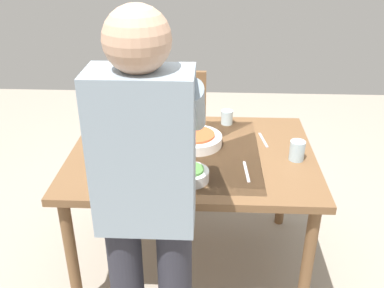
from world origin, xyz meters
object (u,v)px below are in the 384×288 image
chair_near (179,125)px  wine_glass_left (94,143)px  water_cup_near_right (297,151)px  serving_bowl_pasta (195,139)px  wine_bottle (149,150)px  water_cup_near_left (227,117)px  person_server (147,201)px  dining_table (192,165)px  side_bowl_salad (191,174)px  dinner_plate_near (124,126)px  water_cup_far_left (114,146)px

chair_near → wine_glass_left: 1.11m
water_cup_near_right → serving_bowl_pasta: water_cup_near_right is taller
wine_bottle → serving_bowl_pasta: (-0.22, -0.29, -0.08)m
water_cup_near_left → serving_bowl_pasta: water_cup_near_left is taller
person_server → dining_table: bearing=-100.2°
water_cup_near_right → person_server: bearing=45.1°
chair_near → person_server: bearing=90.1°
dining_table → side_bowl_salad: side_bowl_salad is taller
chair_near → side_bowl_salad: size_ratio=5.06×
water_cup_near_right → dinner_plate_near: 1.06m
wine_glass_left → water_cup_near_left: 0.86m
wine_glass_left → water_cup_far_left: 0.13m
dining_table → chair_near: (0.14, -0.87, -0.16)m
serving_bowl_pasta → dining_table: bearing=80.9°
person_server → side_bowl_salad: size_ratio=9.38×
dinner_plate_near → serving_bowl_pasta: bearing=153.9°
wine_glass_left → water_cup_near_right: 1.06m
wine_bottle → side_bowl_salad: (-0.21, 0.10, -0.08)m
wine_glass_left → water_cup_near_right: (-1.06, -0.06, -0.05)m
chair_near → water_cup_near_left: bearing=124.8°
wine_bottle → water_cup_near_left: wine_bottle is taller
chair_near → dinner_plate_near: bearing=62.1°
dining_table → wine_glass_left: (0.50, 0.12, 0.19)m
chair_near → person_server: person_server is taller
water_cup_near_right → serving_bowl_pasta: 0.56m
water_cup_far_left → dinner_plate_near: (0.02, -0.35, -0.04)m
dinner_plate_near → person_server: bearing=105.7°
chair_near → side_bowl_salad: chair_near is taller
dinner_plate_near → water_cup_near_right: bearing=159.6°
person_server → water_cup_near_right: person_server is taller
wine_bottle → serving_bowl_pasta: 0.37m
chair_near → wine_bottle: 1.12m
water_cup_far_left → side_bowl_salad: size_ratio=0.49×
chair_near → wine_glass_left: (0.36, 0.99, 0.35)m
water_cup_far_left → dinner_plate_near: bearing=-87.5°
water_cup_far_left → wine_bottle: bearing=143.7°
chair_near → water_cup_near_left: chair_near is taller
chair_near → water_cup_near_left: 0.66m
wine_glass_left → serving_bowl_pasta: bearing=-157.6°
wine_glass_left → side_bowl_salad: wine_glass_left is taller
dinner_plate_near → chair_near: bearing=-117.9°
wine_bottle → dinner_plate_near: (0.23, -0.51, -0.10)m
person_server → wine_glass_left: size_ratio=11.19×
water_cup_near_right → dinner_plate_near: size_ratio=0.46×
water_cup_far_left → person_server: bearing=111.7°
serving_bowl_pasta → side_bowl_salad: 0.38m
wine_bottle → chair_near: bearing=-93.5°
serving_bowl_pasta → dinner_plate_near: size_ratio=1.30×
water_cup_near_left → water_cup_far_left: bearing=34.2°
serving_bowl_pasta → side_bowl_salad: (0.01, 0.38, 0.00)m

